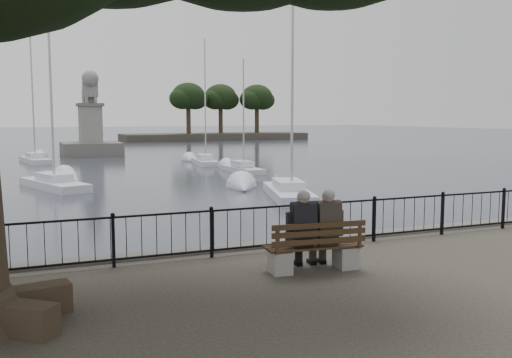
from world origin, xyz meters
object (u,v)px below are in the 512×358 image
person_left (300,233)px  person_right (325,232)px  bench (314,253)px  lion_monument (91,134)px

person_left → person_right: bearing=-5.5°
person_right → person_left: bearing=174.5°
bench → person_left: size_ratio=1.22×
bench → lion_monument: 49.21m
bench → person_right: size_ratio=1.22×
bench → person_right: (0.27, 0.08, 0.37)m
bench → lion_monument: lion_monument is taller
person_right → lion_monument: 49.12m
bench → person_right: 0.47m
bench → lion_monument: size_ratio=0.23×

